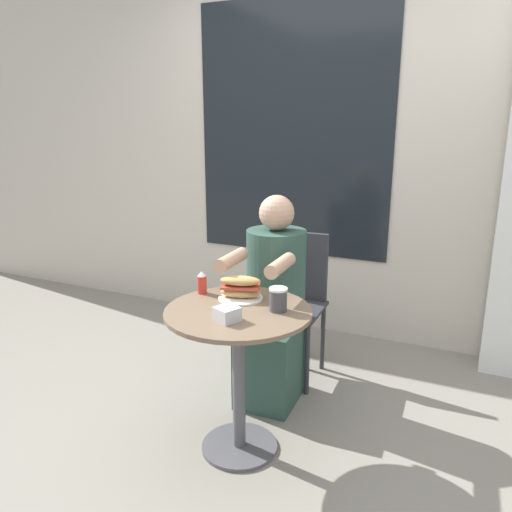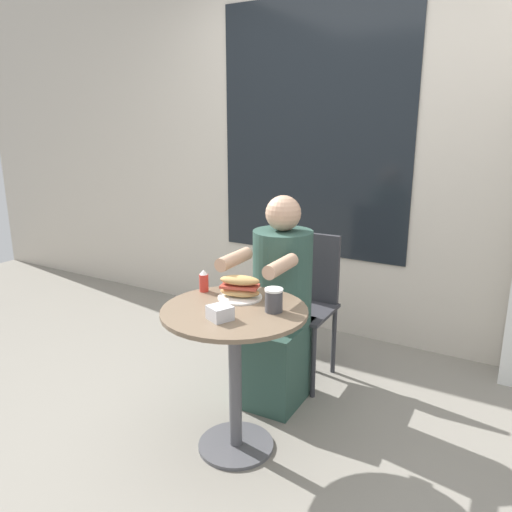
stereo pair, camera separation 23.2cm
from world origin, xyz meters
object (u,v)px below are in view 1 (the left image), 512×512
at_px(drink_cup, 278,299).
at_px(condiment_bottle, 202,283).
at_px(cafe_table, 239,349).
at_px(seated_diner, 273,313).
at_px(sandwich_on_plate, 240,289).
at_px(diner_chair, 295,291).

relative_size(drink_cup, condiment_bottle, 0.95).
height_order(cafe_table, seated_diner, seated_diner).
distance_m(cafe_table, condiment_bottle, 0.38).
height_order(seated_diner, sandwich_on_plate, seated_diner).
relative_size(cafe_table, condiment_bottle, 6.37).
relative_size(sandwich_on_plate, condiment_bottle, 1.90).
bearing_deg(sandwich_on_plate, drink_cup, -17.28).
xyz_separation_m(diner_chair, sandwich_on_plate, (-0.01, -0.72, 0.24)).
relative_size(cafe_table, sandwich_on_plate, 3.36).
height_order(seated_diner, condiment_bottle, seated_diner).
distance_m(drink_cup, condiment_bottle, 0.43).
distance_m(diner_chair, seated_diner, 0.35).
height_order(cafe_table, sandwich_on_plate, sandwich_on_plate).
bearing_deg(seated_diner, drink_cup, 112.92).
height_order(sandwich_on_plate, condiment_bottle, same).
bearing_deg(seated_diner, condiment_bottle, 58.41).
height_order(diner_chair, condiment_bottle, diner_chair).
distance_m(cafe_table, drink_cup, 0.30).
bearing_deg(cafe_table, drink_cup, 20.44).
distance_m(sandwich_on_plate, drink_cup, 0.23).
xyz_separation_m(drink_cup, condiment_bottle, (-0.42, 0.06, 0.00)).
xyz_separation_m(diner_chair, seated_diner, (0.00, -0.35, -0.02)).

